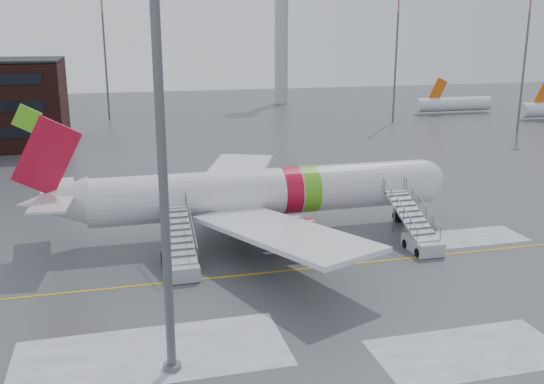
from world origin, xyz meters
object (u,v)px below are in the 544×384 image
object	(u,v)px
airliner	(254,194)
pushback_tug	(176,255)
light_mast_near	(159,89)
airstair_fwd	(418,235)
airstair_aft	(181,257)

from	to	relation	value
airliner	pushback_tug	bearing A→B (deg)	-143.86
airliner	light_mast_near	bearing A→B (deg)	-114.32
airstair_fwd	airstair_aft	bearing A→B (deg)	180.00
airstair_fwd	airstair_aft	size ratio (longest dim) A/B	1.00
pushback_tug	light_mast_near	bearing A→B (deg)	-96.87
airstair_fwd	airstair_aft	world-z (taller)	same
airstair_fwd	airstair_aft	xyz separation A→B (m)	(-18.07, 0.00, 0.00)
light_mast_near	airstair_fwd	bearing A→B (deg)	32.16
airstair_fwd	pushback_tug	distance (m)	18.35
pushback_tug	light_mast_near	world-z (taller)	light_mast_near
light_mast_near	airliner	bearing A→B (deg)	65.68
airstair_aft	light_mast_near	world-z (taller)	light_mast_near
airstair_fwd	pushback_tug	bearing A→B (deg)	175.40
airstair_fwd	light_mast_near	bearing A→B (deg)	-147.84
airliner	pushback_tug	distance (m)	9.03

